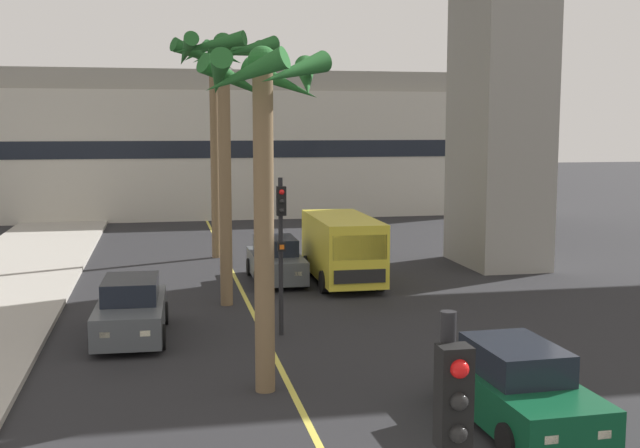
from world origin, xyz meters
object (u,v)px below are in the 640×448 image
(car_queue_third, at_px, (131,311))
(traffic_light_median_far, at_px, (281,234))
(palm_tree_near_median, at_px, (214,86))
(car_queue_second, at_px, (276,261))
(palm_tree_mid_median, at_px, (225,89))
(delivery_van, at_px, (342,247))
(car_queue_front, at_px, (517,390))
(palm_tree_far_median, at_px, (264,130))

(car_queue_third, bearing_deg, traffic_light_median_far, -9.01)
(traffic_light_median_far, distance_m, palm_tree_near_median, 13.67)
(car_queue_second, height_order, car_queue_third, same)
(traffic_light_median_far, distance_m, palm_tree_mid_median, 5.63)
(delivery_van, distance_m, palm_tree_mid_median, 7.33)
(car_queue_second, relative_size, palm_tree_near_median, 0.46)
(palm_tree_near_median, bearing_deg, car_queue_front, -78.49)
(car_queue_third, xyz_separation_m, palm_tree_far_median, (2.91, -4.91, 4.73))
(traffic_light_median_far, xyz_separation_m, palm_tree_mid_median, (-1.09, 3.89, 3.92))
(palm_tree_mid_median, bearing_deg, delivery_van, 31.83)
(palm_tree_mid_median, bearing_deg, car_queue_front, -68.46)
(traffic_light_median_far, bearing_deg, car_queue_front, -65.49)
(delivery_van, height_order, palm_tree_near_median, palm_tree_near_median)
(car_queue_third, height_order, palm_tree_far_median, palm_tree_far_median)
(car_queue_second, relative_size, car_queue_third, 0.99)
(car_queue_second, bearing_deg, traffic_light_median_far, -97.12)
(delivery_van, bearing_deg, palm_tree_mid_median, -148.17)
(traffic_light_median_far, relative_size, palm_tree_near_median, 0.47)
(delivery_van, relative_size, palm_tree_mid_median, 0.63)
(car_queue_third, height_order, palm_tree_near_median, palm_tree_near_median)
(car_queue_second, relative_size, palm_tree_mid_median, 0.50)
(traffic_light_median_far, relative_size, palm_tree_mid_median, 0.51)
(palm_tree_far_median, bearing_deg, palm_tree_near_median, 89.38)
(delivery_van, xyz_separation_m, palm_tree_mid_median, (-4.25, -2.64, 5.35))
(palm_tree_near_median, height_order, palm_tree_far_median, palm_tree_near_median)
(car_queue_second, distance_m, palm_tree_near_median, 8.64)
(palm_tree_near_median, bearing_deg, palm_tree_far_median, -90.62)
(palm_tree_near_median, relative_size, palm_tree_mid_median, 1.09)
(delivery_van, xyz_separation_m, palm_tree_far_median, (-4.15, -10.82, 4.17))
(car_queue_second, height_order, palm_tree_near_median, palm_tree_near_median)
(car_queue_front, bearing_deg, traffic_light_median_far, 114.51)
(car_queue_second, xyz_separation_m, palm_tree_mid_median, (-2.02, -3.50, 5.92))
(car_queue_second, xyz_separation_m, traffic_light_median_far, (-0.92, -7.39, 1.99))
(car_queue_front, relative_size, traffic_light_median_far, 0.99)
(delivery_van, bearing_deg, traffic_light_median_far, -115.80)
(car_queue_front, distance_m, car_queue_third, 10.64)
(delivery_van, relative_size, palm_tree_far_median, 0.74)
(car_queue_front, xyz_separation_m, car_queue_second, (-2.37, 14.62, 0.00))
(car_queue_second, xyz_separation_m, palm_tree_far_median, (-1.91, -11.68, 4.73))
(car_queue_second, height_order, traffic_light_median_far, traffic_light_median_far)
(car_queue_third, relative_size, palm_tree_near_median, 0.46)
(car_queue_front, bearing_deg, car_queue_second, 99.21)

